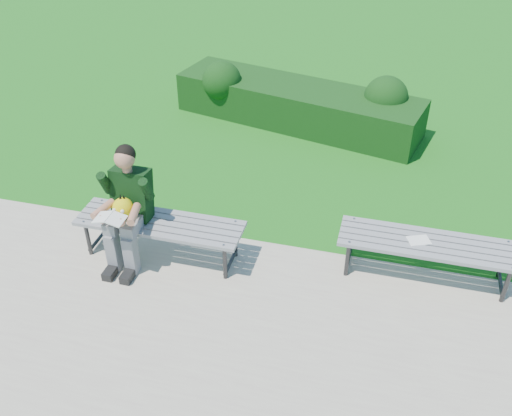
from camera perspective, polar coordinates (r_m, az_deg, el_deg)
ground at (r=6.51m, az=1.49°, el=-3.64°), size 80.00×80.00×0.00m
walkway at (r=5.29m, az=-3.10°, el=-15.07°), size 30.00×3.50×0.02m
hedge at (r=8.99m, az=4.35°, el=10.52°), size 3.95×1.81×0.90m
bench_left at (r=6.17m, az=-9.58°, el=-1.77°), size 1.80×0.50×0.46m
bench_right at (r=6.07m, az=16.82°, el=-3.69°), size 1.80×0.50×0.46m
seated_boy at (r=6.05m, az=-12.80°, el=0.44°), size 0.56×0.76×1.31m
paper_sheet at (r=6.03m, az=15.97°, el=-3.13°), size 0.26×0.23×0.01m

